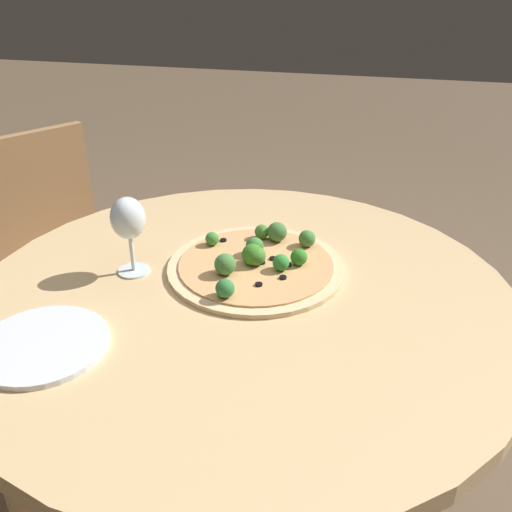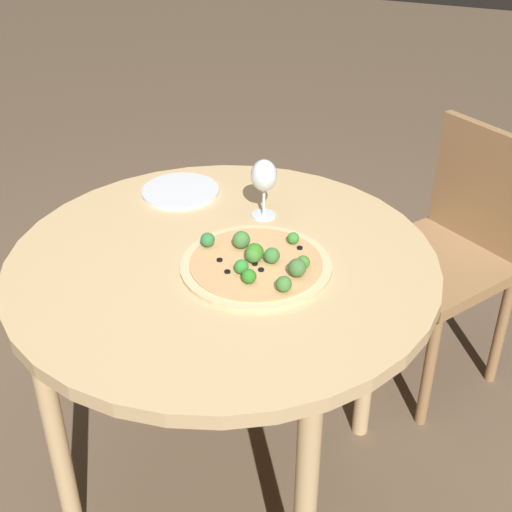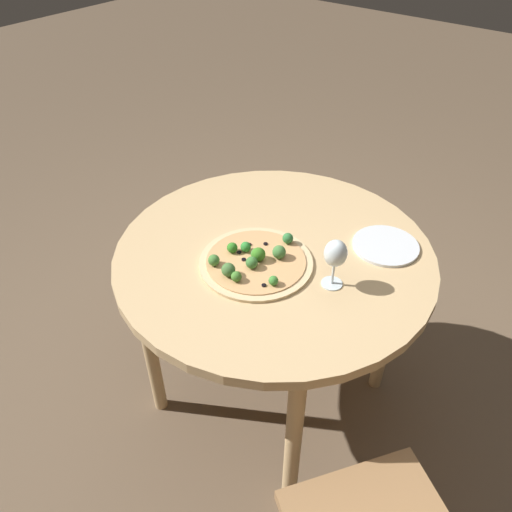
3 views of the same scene
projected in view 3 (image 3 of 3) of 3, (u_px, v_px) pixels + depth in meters
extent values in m
plane|color=brown|center=(270.00, 394.00, 2.07)|extent=(12.00, 12.00, 0.00)
cylinder|color=tan|center=(274.00, 255.00, 1.60)|extent=(1.02, 1.02, 0.03)
cylinder|color=tan|center=(149.00, 346.00, 1.80)|extent=(0.05, 0.05, 0.73)
cylinder|color=tan|center=(293.00, 446.00, 1.50)|extent=(0.05, 0.05, 0.73)
cylinder|color=tan|center=(257.00, 258.00, 2.18)|extent=(0.05, 0.05, 0.73)
cylinder|color=tan|center=(389.00, 324.00, 1.88)|extent=(0.05, 0.05, 0.73)
cylinder|color=#997047|center=(390.00, 502.00, 1.52)|extent=(0.04, 0.04, 0.42)
cylinder|color=#DBBC89|center=(256.00, 262.00, 1.53)|extent=(0.35, 0.35, 0.01)
cylinder|color=tan|center=(256.00, 261.00, 1.53)|extent=(0.31, 0.31, 0.00)
sphere|color=#426D36|center=(228.00, 270.00, 1.46)|extent=(0.04, 0.04, 0.04)
sphere|color=#308633|center=(246.00, 247.00, 1.55)|extent=(0.03, 0.03, 0.03)
sphere|color=#427C2D|center=(236.00, 276.00, 1.45)|extent=(0.03, 0.03, 0.03)
sphere|color=#427939|center=(279.00, 252.00, 1.53)|extent=(0.04, 0.04, 0.04)
sphere|color=#3C8132|center=(273.00, 281.00, 1.43)|extent=(0.03, 0.03, 0.03)
sphere|color=#387A21|center=(258.00, 254.00, 1.52)|extent=(0.04, 0.04, 0.04)
sphere|color=#30743A|center=(288.00, 238.00, 1.58)|extent=(0.03, 0.03, 0.03)
sphere|color=#2F7B22|center=(232.00, 248.00, 1.55)|extent=(0.03, 0.03, 0.03)
sphere|color=#417834|center=(214.00, 260.00, 1.50)|extent=(0.04, 0.04, 0.04)
sphere|color=#3D7835|center=(252.00, 263.00, 1.49)|extent=(0.04, 0.04, 0.04)
sphere|color=#437F2F|center=(257.00, 254.00, 1.52)|extent=(0.04, 0.04, 0.04)
cylinder|color=black|center=(244.00, 260.00, 1.53)|extent=(0.01, 0.01, 0.00)
cylinder|color=black|center=(259.00, 260.00, 1.53)|extent=(0.01, 0.01, 0.00)
cylinder|color=black|center=(264.00, 285.00, 1.44)|extent=(0.01, 0.01, 0.00)
cylinder|color=black|center=(257.00, 259.00, 1.53)|extent=(0.01, 0.01, 0.00)
cylinder|color=black|center=(266.00, 244.00, 1.59)|extent=(0.01, 0.01, 0.00)
cylinder|color=black|center=(239.00, 252.00, 1.55)|extent=(0.01, 0.01, 0.00)
cylinder|color=black|center=(253.00, 258.00, 1.53)|extent=(0.01, 0.01, 0.00)
cylinder|color=black|center=(249.00, 245.00, 1.58)|extent=(0.01, 0.01, 0.00)
cylinder|color=silver|center=(332.00, 283.00, 1.46)|extent=(0.06, 0.06, 0.00)
cylinder|color=silver|center=(333.00, 274.00, 1.44)|extent=(0.01, 0.01, 0.07)
ellipsoid|color=silver|center=(336.00, 253.00, 1.39)|extent=(0.07, 0.07, 0.08)
cylinder|color=silver|center=(385.00, 246.00, 1.60)|extent=(0.21, 0.21, 0.01)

